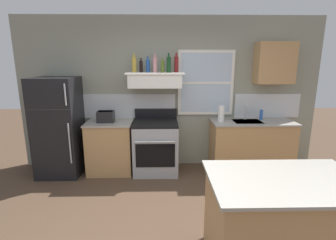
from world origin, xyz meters
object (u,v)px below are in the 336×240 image
bottle_blue_liqueur (148,66)px  bottle_rose_pink (155,65)px  toaster (106,116)px  bottle_olive_oil_square (163,66)px  bottle_red_label_wine (176,64)px  kitchen_island (282,223)px  bottle_dark_green_wine (169,64)px  bottle_champagne_gold_foil (134,64)px  dish_soap_bottle (261,115)px  stove_range (156,147)px  paper_towel_roll (221,114)px  refrigerator (59,127)px  bottle_balsamic_dark (141,66)px

bottle_blue_liqueur → bottle_rose_pink: bearing=-19.0°
toaster → bottle_olive_oil_square: 1.29m
bottle_olive_oil_square → bottle_red_label_wine: (0.23, 0.08, 0.03)m
kitchen_island → bottle_dark_green_wine: bearing=114.2°
bottle_rose_pink → kitchen_island: (1.24, -2.28, -1.42)m
bottle_champagne_gold_foil → bottle_red_label_wine: size_ratio=0.97×
bottle_blue_liqueur → dish_soap_bottle: 2.18m
stove_range → bottle_champagne_gold_foil: (-0.35, 0.15, 1.41)m
paper_towel_roll → bottle_rose_pink: bearing=177.1°
bottle_champagne_gold_foil → kitchen_island: (1.59, -2.33, -1.42)m
bottle_dark_green_wine → kitchen_island: (1.01, -2.25, -1.42)m
stove_range → bottle_rose_pink: bearing=90.3°
refrigerator → stove_range: 1.69m
stove_range → bottle_olive_oil_square: size_ratio=4.48×
stove_range → bottle_dark_green_wine: (0.23, 0.06, 1.41)m
bottle_olive_oil_square → bottle_red_label_wine: 0.25m
stove_range → kitchen_island: 2.51m
bottle_blue_liqueur → bottle_red_label_wine: (0.48, 0.02, 0.02)m
bottle_blue_liqueur → bottle_dark_green_wine: bearing=-11.7°
dish_soap_bottle → bottle_dark_green_wine: bearing=-177.5°
bottle_olive_oil_square → bottle_blue_liqueur: bearing=165.8°
bottle_balsamic_dark → kitchen_island: 3.09m
bottle_dark_green_wine → bottle_red_label_wine: (0.13, 0.09, 0.00)m
bottle_olive_oil_square → dish_soap_bottle: bearing=2.1°
bottle_olive_oil_square → bottle_champagne_gold_foil: bearing=171.1°
stove_range → bottle_balsamic_dark: size_ratio=4.57×
toaster → bottle_balsamic_dark: bearing=11.7°
paper_towel_roll → bottle_red_label_wine: bearing=171.3°
bottle_rose_pink → bottle_dark_green_wine: bearing=-7.7°
stove_range → bottle_balsamic_dark: bearing=147.7°
bottle_balsamic_dark → bottle_rose_pink: bottle_rose_pink is taller
refrigerator → bottle_olive_oil_square: bearing=3.1°
refrigerator → bottle_rose_pink: size_ratio=5.40×
bottle_dark_green_wine → kitchen_island: bearing=-65.8°
bottle_rose_pink → bottle_red_label_wine: (0.36, 0.06, 0.01)m
refrigerator → bottle_champagne_gold_foil: (1.30, 0.17, 1.04)m
refrigerator → bottle_rose_pink: bottle_rose_pink is taller
bottle_dark_green_wine → bottle_champagne_gold_foil: bearing=171.7°
stove_range → bottle_olive_oil_square: bearing=30.6°
bottle_blue_liqueur → bottle_rose_pink: size_ratio=0.85×
bottle_red_label_wine → bottle_olive_oil_square: bearing=-160.7°
dish_soap_bottle → kitchen_island: bearing=-105.5°
paper_towel_roll → kitchen_island: 2.30m
bottle_rose_pink → bottle_dark_green_wine: 0.23m
bottle_champagne_gold_foil → bottle_balsamic_dark: (0.12, 0.00, -0.03)m
bottle_dark_green_wine → refrigerator: bearing=-177.3°
bottle_champagne_gold_foil → bottle_dark_green_wine: 0.59m
toaster → bottle_red_label_wine: (1.21, 0.13, 0.87)m
bottle_blue_liqueur → bottle_champagne_gold_foil: bearing=176.8°
paper_towel_roll → toaster: bearing=-179.6°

